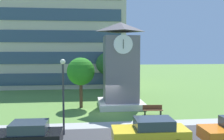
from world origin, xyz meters
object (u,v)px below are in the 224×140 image
street_lamp (63,87)px  parked_car_yellow (151,132)px  parked_car_black (27,136)px  tree_streetside (81,72)px  tree_near_tower (107,64)px  tree_by_building (119,68)px  clock_tower (121,70)px  park_bench (153,110)px

street_lamp → parked_car_yellow: 6.57m
parked_car_black → parked_car_yellow: (7.43, -0.08, 0.00)m
tree_streetside → tree_near_tower: bearing=71.3°
tree_by_building → clock_tower: bearing=-95.8°
tree_by_building → parked_car_black: 18.15m
parked_car_black → park_bench: bearing=36.3°
clock_tower → parked_car_black: clock_tower is taller
tree_by_building → parked_car_yellow: 16.54m
clock_tower → street_lamp: bearing=-122.3°
clock_tower → park_bench: bearing=-56.4°
tree_streetside → tree_by_building: 7.31m
parked_car_black → clock_tower: bearing=56.4°
tree_streetside → clock_tower: bearing=1.1°
tree_by_building → street_lamp: bearing=-112.7°
tree_by_building → park_bench: bearing=-78.4°
clock_tower → parked_car_yellow: (0.33, -10.77, -3.00)m
parked_car_black → tree_streetside: bearing=74.3°
clock_tower → parked_car_yellow: bearing=-88.2°
tree_streetside → street_lamp: bearing=-97.4°
clock_tower → tree_by_building: clock_tower is taller
tree_near_tower → clock_tower: bearing=-87.5°
parked_car_black → parked_car_yellow: 7.43m
parked_car_black → parked_car_yellow: size_ratio=0.89×
park_bench → parked_car_black: 11.84m
parked_car_black → parked_car_yellow: bearing=-0.6°
tree_by_building → tree_near_tower: 5.33m
clock_tower → tree_near_tower: (-0.46, 10.75, 0.08)m
tree_by_building → tree_near_tower: tree_near_tower is taller
parked_car_black → street_lamp: bearing=52.5°
tree_streetside → parked_car_yellow: (4.46, -10.69, -2.85)m
park_bench → parked_car_yellow: 7.41m
street_lamp → tree_streetside: bearing=82.6°
tree_by_building → parked_car_black: size_ratio=1.28×
tree_streetside → parked_car_yellow: bearing=-67.4°
park_bench → tree_by_building: 9.94m
clock_tower → tree_near_tower: clock_tower is taller
park_bench → parked_car_black: bearing=-143.7°
tree_near_tower → parked_car_black: tree_near_tower is taller
street_lamp → parked_car_black: street_lamp is taller
tree_streetside → tree_by_building: (4.68, 5.61, -0.04)m
clock_tower → parked_car_yellow: 11.19m
street_lamp → tree_near_tower: 19.53m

